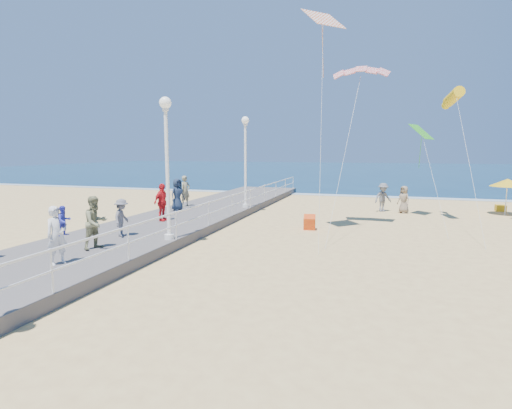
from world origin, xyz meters
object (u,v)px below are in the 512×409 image
(spectator_3, at_px, (162,202))
(woman_holding_toddler, at_px, (57,235))
(spectator_6, at_px, (185,191))
(box_kite, at_px, (309,224))
(lamp_post_far, at_px, (245,152))
(beach_chair_left, at_px, (500,208))
(spectator_2, at_px, (122,218))
(beach_walker_c, at_px, (404,199))
(spectator_4, at_px, (177,195))
(beach_walker_a, at_px, (383,197))
(toddler_held, at_px, (64,221))
(lamp_post_mid, at_px, (167,153))
(beach_umbrella, at_px, (508,183))
(spectator_1, at_px, (96,223))

(spectator_3, bearing_deg, woman_holding_toddler, -165.60)
(spectator_6, xyz_separation_m, box_kite, (8.10, -2.98, -1.03))
(lamp_post_far, distance_m, spectator_3, 6.45)
(beach_chair_left, bearing_deg, spectator_2, -138.67)
(spectator_2, distance_m, beach_walker_c, 16.53)
(box_kite, relative_size, beach_chair_left, 1.09)
(woman_holding_toddler, height_order, spectator_4, spectator_4)
(beach_walker_a, xyz_separation_m, beach_walker_c, (1.20, -0.22, -0.06))
(toddler_held, bearing_deg, lamp_post_mid, -3.00)
(lamp_post_mid, xyz_separation_m, spectator_4, (-3.26, 6.71, -2.36))
(lamp_post_far, relative_size, spectator_4, 2.94)
(lamp_post_mid, distance_m, beach_walker_a, 14.95)
(beach_umbrella, xyz_separation_m, beach_chair_left, (0.16, 1.60, -1.71))
(lamp_post_mid, relative_size, spectator_6, 2.87)
(spectator_4, distance_m, beach_umbrella, 19.07)
(toddler_held, relative_size, beach_umbrella, 0.42)
(spectator_6, bearing_deg, beach_walker_a, -50.37)
(woman_holding_toddler, xyz_separation_m, spectator_1, (-0.20, 1.94, 0.04))
(spectator_3, relative_size, box_kite, 3.02)
(woman_holding_toddler, height_order, beach_umbrella, woman_holding_toddler)
(woman_holding_toddler, distance_m, spectator_3, 7.49)
(woman_holding_toddler, xyz_separation_m, beach_walker_a, (9.27, 16.41, -0.39))
(lamp_post_far, distance_m, beach_walker_a, 8.97)
(woman_holding_toddler, height_order, beach_walker_a, woman_holding_toddler)
(spectator_3, bearing_deg, spectator_2, -167.60)
(lamp_post_mid, distance_m, spectator_1, 3.52)
(toddler_held, distance_m, spectator_2, 3.86)
(lamp_post_far, distance_m, woman_holding_toddler, 13.27)
(lamp_post_far, relative_size, beach_chair_left, 9.67)
(lamp_post_far, bearing_deg, beach_walker_a, 23.83)
(spectator_2, relative_size, box_kite, 2.48)
(spectator_2, xyz_separation_m, beach_umbrella, (16.72, 13.24, 0.77))
(spectator_2, bearing_deg, lamp_post_mid, -100.68)
(spectator_1, bearing_deg, lamp_post_far, 5.96)
(toddler_held, xyz_separation_m, spectator_4, (-1.95, 10.53, -0.40))
(lamp_post_far, relative_size, beach_walker_a, 3.00)
(toddler_held, distance_m, box_kite, 10.99)
(spectator_3, xyz_separation_m, beach_chair_left, (17.17, 11.30, -1.10))
(spectator_3, height_order, spectator_4, spectator_3)
(spectator_3, xyz_separation_m, spectator_6, (-1.30, 4.93, 0.02))
(beach_walker_a, relative_size, beach_umbrella, 0.83)
(toddler_held, distance_m, beach_chair_left, 24.67)
(woman_holding_toddler, bearing_deg, beach_umbrella, -27.24)
(toddler_held, xyz_separation_m, spectator_3, (-1.02, 7.29, -0.39))
(spectator_6, distance_m, box_kite, 8.70)
(spectator_6, bearing_deg, spectator_3, -145.00)
(spectator_2, distance_m, spectator_3, 3.55)
(lamp_post_far, xyz_separation_m, spectator_4, (-3.26, -2.29, -2.36))
(toddler_held, bearing_deg, spectator_1, 27.12)
(spectator_6, bearing_deg, woman_holding_toddler, -149.83)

